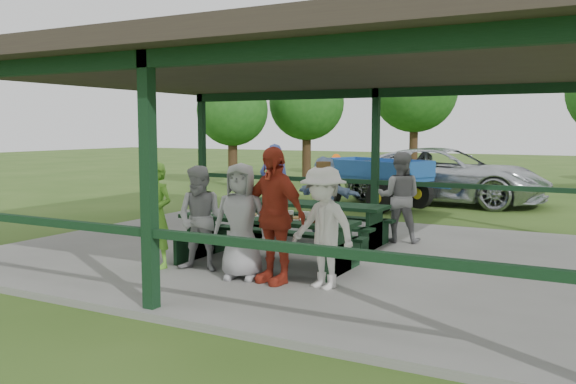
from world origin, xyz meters
The scene contains 19 objects.
ground centered at (0.00, 0.00, 0.00)m, with size 90.00×90.00×0.00m, color #33531A.
concrete_slab centered at (0.00, 0.00, 0.05)m, with size 10.00×8.00×0.10m, color slate.
pavilion_structure centered at (0.00, 0.00, 3.17)m, with size 10.60×8.60×3.24m.
picnic_table_near centered at (0.07, -1.20, 0.58)m, with size 2.84×1.39×0.75m.
picnic_table_far centered at (-0.07, 0.80, 0.58)m, with size 2.69×1.39×0.75m.
table_setting centered at (0.19, -1.18, 0.88)m, with size 2.45×0.45×0.10m.
contestant_green centered at (-1.34, -2.12, 0.91)m, with size 0.59×0.39×1.61m, color #5EA82D.
contestant_grey_left centered at (-0.60, -1.98, 0.88)m, with size 0.76×0.59×1.57m, color #9A999C.
contestant_grey_mid centered at (0.17, -2.10, 0.92)m, with size 0.80×0.52×1.64m, color #979699.
contestant_red centered at (0.68, -2.07, 1.04)m, with size 1.10×0.46×1.87m, color #AA321E.
contestant_white_fedora centered at (1.41, -2.02, 0.92)m, with size 1.19×0.89×1.68m.
spectator_lblue centered at (-0.25, 1.60, 0.89)m, with size 1.46×0.47×1.58m, color #819EC7.
spectator_blue centered at (-1.65, 2.10, 0.99)m, with size 0.65×0.43×1.79m, color #465CB8.
spectator_grey centered at (1.26, 1.68, 0.94)m, with size 0.82×0.64×1.68m, color gray.
pickup_truck centered at (0.37, 8.87, 0.82)m, with size 2.72×5.89×1.64m, color silver.
farm_trailer centered at (-1.17, 6.94, 0.72)m, with size 4.10×2.75×1.45m.
tree_far_left centered at (-6.40, 13.18, 3.23)m, with size 3.06×3.06×4.78m.
tree_left centered at (-2.88, 16.41, 3.82)m, with size 3.61×3.61×5.64m.
tree_edge_left centered at (-8.23, 10.45, 2.87)m, with size 2.73×2.73×4.26m.
Camera 1 is at (4.75, -9.24, 2.22)m, focal length 38.00 mm.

